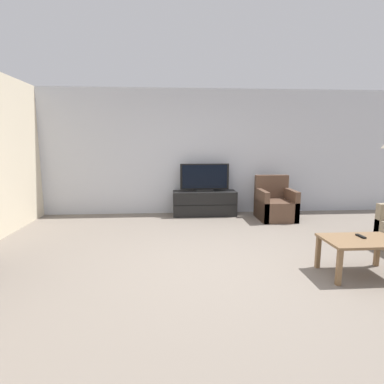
{
  "coord_description": "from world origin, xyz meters",
  "views": [
    {
      "loc": [
        -0.64,
        -3.59,
        1.55
      ],
      "look_at": [
        -0.35,
        0.66,
        0.85
      ],
      "focal_mm": 28.0,
      "sensor_mm": 36.0,
      "label": 1
    }
  ],
  "objects_px": {
    "tv": "(205,178)",
    "armchair": "(275,205)",
    "coffee_table": "(361,244)",
    "remote": "(361,236)",
    "tv_stand": "(204,203)"
  },
  "relations": [
    {
      "from": "tv",
      "to": "armchair",
      "type": "xyz_separation_m",
      "value": [
        1.42,
        -0.41,
        -0.52
      ]
    },
    {
      "from": "tv",
      "to": "remote",
      "type": "distance_m",
      "value": 3.4
    },
    {
      "from": "coffee_table",
      "to": "remote",
      "type": "distance_m",
      "value": 0.12
    },
    {
      "from": "tv_stand",
      "to": "remote",
      "type": "distance_m",
      "value": 3.39
    },
    {
      "from": "armchair",
      "to": "coffee_table",
      "type": "distance_m",
      "value": 2.69
    },
    {
      "from": "remote",
      "to": "tv_stand",
      "type": "bearing_deg",
      "value": 114.55
    },
    {
      "from": "armchair",
      "to": "coffee_table",
      "type": "xyz_separation_m",
      "value": [
        0.09,
        -2.69,
        0.09
      ]
    },
    {
      "from": "armchair",
      "to": "remote",
      "type": "height_order",
      "value": "armchair"
    },
    {
      "from": "tv",
      "to": "armchair",
      "type": "distance_m",
      "value": 1.56
    },
    {
      "from": "tv",
      "to": "armchair",
      "type": "height_order",
      "value": "tv"
    },
    {
      "from": "remote",
      "to": "tv",
      "type": "bearing_deg",
      "value": 114.56
    },
    {
      "from": "tv_stand",
      "to": "armchair",
      "type": "xyz_separation_m",
      "value": [
        1.42,
        -0.41,
        0.02
      ]
    },
    {
      "from": "armchair",
      "to": "coffee_table",
      "type": "bearing_deg",
      "value": -88.11
    },
    {
      "from": "tv_stand",
      "to": "coffee_table",
      "type": "distance_m",
      "value": 3.44
    },
    {
      "from": "tv_stand",
      "to": "armchair",
      "type": "relative_size",
      "value": 1.54
    }
  ]
}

